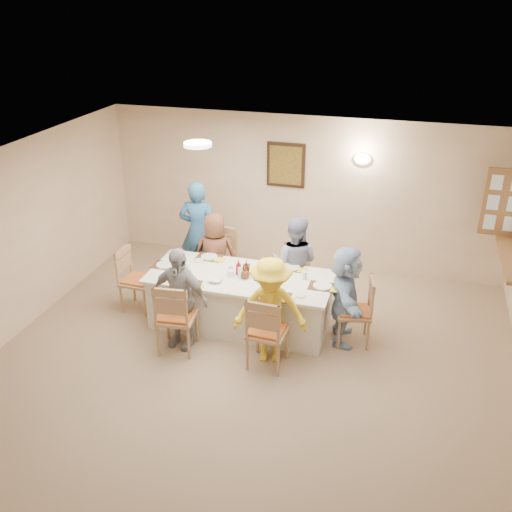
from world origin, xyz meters
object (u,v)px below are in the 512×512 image
(chair_back_left, at_px, (219,262))
(chair_front_right, at_px, (268,330))
(dining_table, at_px, (241,300))
(diner_back_left, at_px, (216,256))
(diner_back_right, at_px, (295,263))
(diner_front_left, at_px, (179,298))
(caregiver, at_px, (198,231))
(diner_front_right, at_px, (270,311))
(chair_back_right, at_px, (296,275))
(chair_left_end, at_px, (138,280))
(diner_right_end, at_px, (345,295))
(condiment_ketchup, at_px, (239,267))
(chair_front_left, at_px, (177,315))
(chair_right_end, at_px, (354,311))

(chair_back_left, bearing_deg, chair_front_right, -44.62)
(dining_table, height_order, diner_back_left, diner_back_left)
(diner_back_right, relative_size, diner_front_left, 1.02)
(diner_back_left, distance_m, caregiver, 0.67)
(diner_front_right, bearing_deg, diner_front_left, 168.38)
(chair_back_right, xyz_separation_m, caregiver, (-1.65, 0.35, 0.37))
(chair_left_end, distance_m, caregiver, 1.30)
(diner_front_left, relative_size, diner_front_right, 0.99)
(chair_back_left, height_order, diner_back_right, diner_back_right)
(diner_back_left, xyz_separation_m, diner_right_end, (2.02, -0.68, 0.01))
(diner_back_left, bearing_deg, dining_table, 121.02)
(chair_left_end, xyz_separation_m, condiment_ketchup, (1.52, 0.02, 0.39))
(condiment_ketchup, bearing_deg, chair_back_right, 50.98)
(dining_table, bearing_deg, chair_back_right, 53.13)
(diner_back_right, bearing_deg, caregiver, -14.74)
(chair_front_left, bearing_deg, diner_back_right, -135.64)
(chair_back_left, height_order, chair_right_end, chair_back_left)
(chair_right_end, bearing_deg, diner_back_left, -117.91)
(chair_left_end, xyz_separation_m, diner_front_right, (2.15, -0.68, 0.23))
(chair_front_right, bearing_deg, diner_back_right, -87.08)
(chair_front_right, distance_m, caregiver, 2.57)
(chair_back_left, distance_m, chair_back_right, 1.20)
(chair_back_left, bearing_deg, chair_left_end, -131.39)
(dining_table, bearing_deg, diner_front_right, -48.58)
(chair_front_left, distance_m, diner_right_end, 2.18)
(dining_table, height_order, diner_front_left, diner_front_left)
(chair_left_end, distance_m, diner_back_right, 2.27)
(caregiver, bearing_deg, chair_back_right, 159.67)
(dining_table, height_order, chair_front_left, chair_front_left)
(chair_back_left, xyz_separation_m, chair_front_right, (1.20, -1.60, -0.01))
(diner_front_left, bearing_deg, diner_back_right, 57.39)
(diner_right_end, bearing_deg, dining_table, 80.69)
(condiment_ketchup, bearing_deg, chair_back_left, 126.28)
(chair_back_left, relative_size, chair_front_right, 1.02)
(chair_back_right, distance_m, diner_front_right, 1.50)
(chair_front_right, relative_size, caregiver, 0.61)
(diner_front_right, bearing_deg, condiment_ketchup, 120.23)
(chair_back_right, relative_size, chair_front_right, 0.90)
(chair_back_right, distance_m, condiment_ketchup, 1.08)
(diner_right_end, relative_size, condiment_ketchup, 6.30)
(chair_front_right, distance_m, chair_right_end, 1.24)
(chair_front_left, bearing_deg, chair_right_end, -166.19)
(chair_front_left, bearing_deg, chair_back_right, -133.47)
(diner_back_right, distance_m, diner_right_end, 1.07)
(chair_left_end, distance_m, diner_back_left, 1.18)
(diner_back_left, distance_m, diner_right_end, 2.13)
(diner_front_right, height_order, condiment_ketchup, diner_front_right)
(dining_table, bearing_deg, condiment_ketchup, 142.06)
(chair_left_end, xyz_separation_m, diner_back_left, (0.95, 0.68, 0.20))
(chair_front_left, height_order, diner_right_end, diner_right_end)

